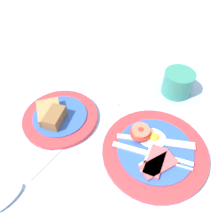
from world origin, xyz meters
TOP-DOWN VIEW (x-y plane):
  - ground_plane at (0.00, 0.00)m, footprint 3.00×3.00m
  - breakfast_plate at (0.09, 0.02)m, footprint 0.25×0.25m
  - bread_plate at (-0.17, 0.04)m, footprint 0.20×0.20m
  - sugar_cup at (0.11, 0.25)m, footprint 0.09×0.09m
  - teaspoon_by_saucer at (-0.17, -0.15)m, footprint 0.08×0.19m
  - teaspoon_near_cup at (-0.01, 0.13)m, footprint 0.19×0.06m

SIDE VIEW (x-z plane):
  - ground_plane at x=0.00m, z-range 0.00..0.00m
  - teaspoon_by_saucer at x=-0.17m, z-range 0.00..0.01m
  - teaspoon_near_cup at x=-0.01m, z-range 0.00..0.01m
  - breakfast_plate at x=0.09m, z-range -0.01..0.03m
  - bread_plate at x=-0.17m, z-range -0.01..0.04m
  - sugar_cup at x=0.11m, z-range 0.00..0.07m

